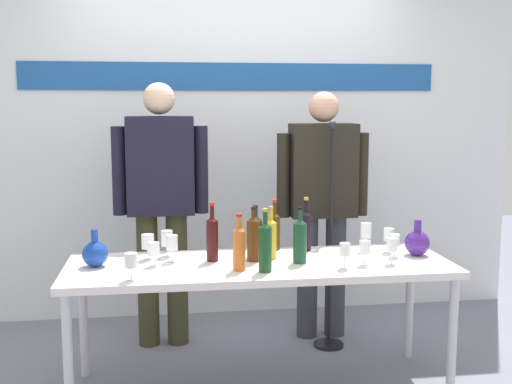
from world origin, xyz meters
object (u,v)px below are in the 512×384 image
at_px(wine_bottle_0, 265,245).
at_px(wine_glass_right_0, 345,250).
at_px(wine_bottle_2, 239,246).
at_px(wine_bottle_5, 212,237).
at_px(decanter_blue_left, 95,253).
at_px(decanter_blue_right, 417,242).
at_px(display_table, 260,273).
at_px(presenter_left, 161,197).
at_px(wine_bottle_1, 300,239).
at_px(wine_bottle_7, 271,237).
at_px(wine_bottle_8, 306,229).
at_px(wine_bottle_6, 255,235).
at_px(wine_glass_left_1, 172,243).
at_px(wine_glass_right_5, 392,245).
at_px(presenter_right, 322,198).
at_px(wine_glass_left_4, 154,250).
at_px(wine_glass_left_0, 131,261).
at_px(wine_glass_right_4, 365,247).
at_px(wine_glass_left_2, 148,242).
at_px(wine_glass_left_3, 167,239).
at_px(wine_glass_right_3, 389,235).
at_px(wine_glass_right_2, 395,241).
at_px(wine_bottle_4, 275,229).
at_px(microphone_stand, 330,273).
at_px(wine_bottle_3, 253,237).

distance_m(wine_bottle_0, wine_glass_right_0, 0.44).
distance_m(wine_bottle_2, wine_bottle_5, 0.25).
height_order(decanter_blue_left, decanter_blue_right, decanter_blue_right).
xyz_separation_m(display_table, presenter_left, (-0.54, 0.75, 0.33)).
relative_size(wine_bottle_1, wine_bottle_7, 1.05).
distance_m(wine_bottle_8, wine_glass_right_0, 0.45).
distance_m(decanter_blue_left, wine_bottle_6, 0.90).
distance_m(wine_glass_left_1, wine_glass_right_0, 0.96).
xyz_separation_m(wine_bottle_0, wine_glass_right_5, (0.72, 0.06, -0.04)).
relative_size(presenter_right, wine_glass_left_1, 11.06).
height_order(display_table, wine_glass_left_4, wine_glass_left_4).
distance_m(wine_bottle_1, wine_glass_left_0, 0.94).
bearing_deg(wine_glass_right_4, wine_glass_left_0, -174.09).
bearing_deg(wine_glass_left_2, wine_glass_left_3, 24.55).
distance_m(wine_glass_left_4, wine_glass_right_0, 1.03).
xyz_separation_m(display_table, wine_glass_left_4, (-0.58, 0.01, 0.15)).
xyz_separation_m(decanter_blue_left, wine_glass_left_4, (0.32, -0.03, 0.02)).
distance_m(display_table, wine_glass_right_0, 0.50).
relative_size(display_table, wine_glass_left_1, 13.97).
bearing_deg(presenter_left, wine_bottle_2, -65.36).
bearing_deg(wine_bottle_1, presenter_left, 134.03).
distance_m(wine_glass_right_3, wine_glass_right_4, 0.35).
height_order(decanter_blue_right, wine_glass_left_4, decanter_blue_right).
height_order(wine_glass_left_2, wine_glass_right_5, wine_glass_right_5).
xyz_separation_m(display_table, wine_glass_right_0, (0.43, -0.19, 0.16)).
relative_size(wine_bottle_7, wine_glass_left_3, 1.95).
bearing_deg(presenter_right, wine_glass_right_2, -71.41).
bearing_deg(wine_bottle_0, decanter_blue_left, 165.42).
xyz_separation_m(wine_bottle_4, wine_bottle_6, (-0.14, -0.17, 0.01)).
relative_size(display_table, wine_glass_left_2, 14.77).
height_order(wine_bottle_4, wine_glass_left_1, wine_bottle_4).
distance_m(presenter_left, microphone_stand, 1.22).
xyz_separation_m(wine_bottle_0, wine_bottle_8, (0.32, 0.44, -0.01)).
xyz_separation_m(wine_glass_right_3, microphone_stand, (-0.25, 0.42, -0.33)).
bearing_deg(wine_glass_left_0, decanter_blue_right, 10.52).
height_order(wine_bottle_3, wine_glass_left_4, wine_bottle_3).
bearing_deg(wine_glass_left_0, wine_glass_right_0, 3.76).
distance_m(wine_glass_right_0, microphone_stand, 0.82).
bearing_deg(wine_bottle_4, wine_glass_right_2, -23.31).
bearing_deg(wine_bottle_0, wine_glass_right_3, 22.22).
distance_m(decanter_blue_left, wine_bottle_2, 0.79).
distance_m(wine_glass_left_0, wine_glass_right_3, 1.54).
xyz_separation_m(wine_bottle_7, wine_glass_right_5, (0.64, -0.22, -0.02)).
xyz_separation_m(wine_glass_left_1, wine_glass_right_0, (0.92, -0.27, -0.01)).
xyz_separation_m(decanter_blue_left, wine_bottle_7, (0.97, 0.05, 0.05)).
xyz_separation_m(wine_bottle_1, wine_bottle_5, (-0.48, 0.11, 0.00)).
relative_size(decanter_blue_left, wine_bottle_6, 0.68).
relative_size(wine_glass_left_1, wine_glass_right_4, 1.12).
distance_m(display_table, wine_bottle_3, 0.20).
height_order(presenter_right, wine_bottle_4, presenter_right).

